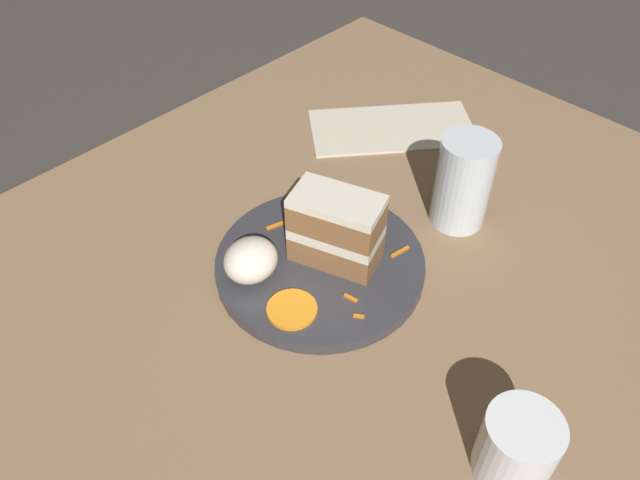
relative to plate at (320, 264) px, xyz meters
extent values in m
plane|color=#38332D|center=(-0.02, 0.03, -0.04)|extent=(6.00, 6.00, 0.00)
cube|color=#846647|center=(-0.02, 0.03, -0.02)|extent=(1.08, 0.90, 0.03)
cylinder|color=#333338|center=(0.00, 0.00, 0.00)|extent=(0.26, 0.26, 0.02)
cube|color=brown|center=(-0.02, 0.01, 0.03)|extent=(0.09, 0.12, 0.03)
cube|color=silver|center=(-0.02, 0.01, 0.05)|extent=(0.09, 0.12, 0.01)
cube|color=brown|center=(-0.02, 0.01, 0.08)|extent=(0.09, 0.12, 0.03)
cube|color=silver|center=(-0.02, 0.01, 0.10)|extent=(0.09, 0.12, 0.01)
ellipsoid|color=silver|center=(0.07, -0.04, 0.03)|extent=(0.07, 0.06, 0.05)
cylinder|color=orange|center=(0.08, 0.03, 0.01)|extent=(0.06, 0.06, 0.00)
cube|color=orange|center=(0.00, -0.08, 0.01)|extent=(0.02, 0.01, 0.00)
cube|color=orange|center=(-0.07, -0.07, 0.01)|extent=(0.02, 0.01, 0.00)
cube|color=orange|center=(0.02, 0.07, 0.01)|extent=(0.01, 0.02, 0.00)
cube|color=orange|center=(0.03, 0.09, 0.01)|extent=(0.01, 0.01, 0.00)
cube|color=orange|center=(-0.08, 0.06, 0.01)|extent=(0.03, 0.01, 0.00)
cylinder|color=silver|center=(-0.19, 0.07, 0.05)|extent=(0.07, 0.07, 0.13)
cylinder|color=silver|center=(-0.19, 0.07, 0.01)|extent=(0.06, 0.06, 0.04)
cylinder|color=white|center=(0.06, 0.30, 0.03)|extent=(0.07, 0.07, 0.08)
cylinder|color=#382314|center=(0.06, 0.30, 0.06)|extent=(0.06, 0.06, 0.01)
cube|color=beige|center=(-0.29, -0.13, -0.01)|extent=(0.27, 0.26, 0.00)
camera|label=1|loc=(0.37, 0.36, 0.56)|focal=35.00mm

